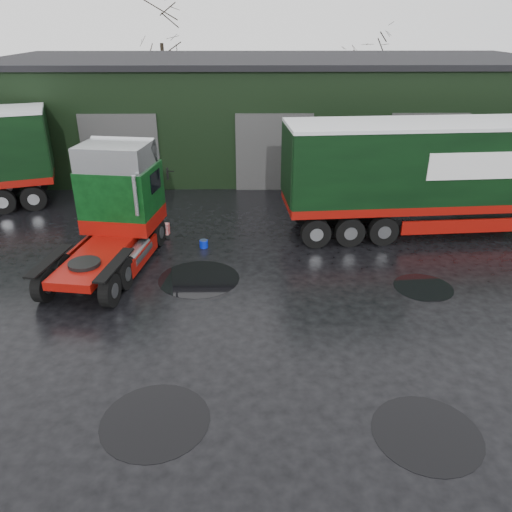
{
  "coord_description": "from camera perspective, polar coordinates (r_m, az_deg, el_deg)",
  "views": [
    {
      "loc": [
        0.68,
        -11.92,
        8.32
      ],
      "look_at": [
        0.88,
        1.99,
        1.7
      ],
      "focal_mm": 35.0,
      "sensor_mm": 36.0,
      "label": 1
    }
  ],
  "objects": [
    {
      "name": "wash_bucket",
      "position": [
        20.14,
        -6.0,
        1.39
      ],
      "size": [
        0.35,
        0.35,
        0.31
      ],
      "primitive_type": "cylinder",
      "rotation": [
        0.0,
        0.0,
        -0.06
      ],
      "color": "#081EBB",
      "rests_on": "ground"
    },
    {
      "name": "puddle_1",
      "position": [
        18.07,
        18.57,
        -3.41
      ],
      "size": [
        2.01,
        2.01,
        0.01
      ],
      "primitive_type": "cylinder",
      "color": "black",
      "rests_on": "ground"
    },
    {
      "name": "tree_back_b",
      "position": [
        43.18,
        12.29,
        18.84
      ],
      "size": [
        4.4,
        4.4,
        7.5
      ],
      "primitive_type": null,
      "color": "black",
      "rests_on": "ground"
    },
    {
      "name": "hero_tractor",
      "position": [
        18.29,
        -17.29,
        4.53
      ],
      "size": [
        3.95,
        7.27,
        4.29
      ],
      "primitive_type": null,
      "rotation": [
        0.0,
        0.0,
        -0.15
      ],
      "color": "black",
      "rests_on": "ground"
    },
    {
      "name": "warehouse",
      "position": [
        32.36,
        1.57,
        16.26
      ],
      "size": [
        32.4,
        12.4,
        6.3
      ],
      "color": "black",
      "rests_on": "ground"
    },
    {
      "name": "tree_back_a",
      "position": [
        42.6,
        -10.52,
        20.26
      ],
      "size": [
        4.4,
        4.4,
        9.5
      ],
      "primitive_type": null,
      "color": "black",
      "rests_on": "ground"
    },
    {
      "name": "ground",
      "position": [
        14.55,
        -3.41,
        -9.48
      ],
      "size": [
        100.0,
        100.0,
        0.0
      ],
      "primitive_type": "plane",
      "color": "black"
    },
    {
      "name": "lorry_right",
      "position": [
        22.5,
        21.37,
        8.33
      ],
      "size": [
        18.08,
        4.4,
        4.71
      ],
      "primitive_type": null,
      "rotation": [
        0.0,
        0.0,
        -1.5
      ],
      "color": "silver",
      "rests_on": "ground"
    },
    {
      "name": "puddle_0",
      "position": [
        12.24,
        -11.44,
        -17.98
      ],
      "size": [
        2.52,
        2.52,
        0.01
      ],
      "primitive_type": "cylinder",
      "color": "black",
      "rests_on": "ground"
    },
    {
      "name": "puddle_4",
      "position": [
        17.79,
        -6.53,
        -2.59
      ],
      "size": [
        2.87,
        2.87,
        0.01
      ],
      "primitive_type": "cylinder",
      "color": "black",
      "rests_on": "ground"
    },
    {
      "name": "puddle_3",
      "position": [
        12.34,
        18.93,
        -18.64
      ],
      "size": [
        2.44,
        2.44,
        0.01
      ],
      "primitive_type": "cylinder",
      "color": "black",
      "rests_on": "ground"
    }
  ]
}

